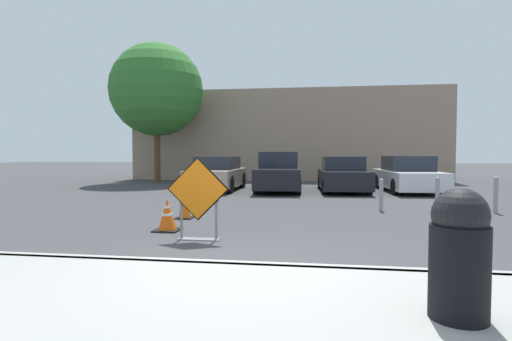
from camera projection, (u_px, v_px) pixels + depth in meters
ground_plane at (290, 194)px, 15.12m from camera, size 96.00×96.00×0.00m
sidewalk_strip at (221, 315)px, 3.72m from camera, size 29.29×3.04×0.14m
curb_lip at (247, 268)px, 5.22m from camera, size 29.29×0.20×0.14m
road_closed_sign at (198, 196)px, 7.16m from camera, size 1.14×0.20×1.50m
traffic_cone_nearest at (167, 215)px, 8.08m from camera, size 0.50×0.50×0.66m
traffic_cone_second at (185, 203)px, 9.59m from camera, size 0.39×0.39×0.78m
traffic_cone_third at (197, 199)px, 11.14m from camera, size 0.53×0.53×0.58m
traffic_cone_fourth at (209, 191)px, 12.75m from camera, size 0.53×0.53×0.73m
traffic_cone_fifth at (214, 186)px, 14.32m from camera, size 0.44×0.44×0.82m
parked_car_nearest at (217, 174)px, 16.84m from camera, size 1.92×4.09×1.42m
parked_car_second at (279, 173)px, 16.63m from camera, size 1.95×4.74×1.62m
parked_car_third at (343, 175)px, 16.31m from camera, size 2.00×4.14×1.43m
parked_car_fourth at (408, 175)px, 16.19m from camera, size 2.16×4.45×1.45m
trash_bin at (459, 253)px, 3.45m from camera, size 0.50×0.50×1.14m
bollard_nearest at (381, 194)px, 10.81m from camera, size 0.12×0.12×0.89m
bollard_second at (437, 193)px, 10.60m from camera, size 0.12×0.12×0.94m
bollard_third at (496, 194)px, 10.40m from camera, size 0.12×0.12×0.97m
building_facade_backdrop at (288, 136)px, 24.64m from camera, size 17.99×5.00×5.18m
street_tree_behind_lot at (157, 90)px, 20.85m from camera, size 4.83×4.83×7.29m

